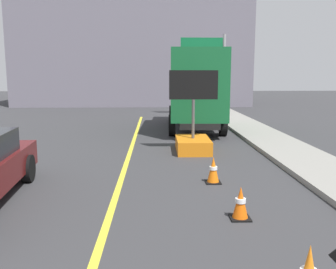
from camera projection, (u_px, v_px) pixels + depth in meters
The scene contains 6 objects.
arrow_board_trailer at pixel (193, 137), 12.36m from camera, with size 1.60×1.81×2.70m.
box_truck at pixel (195, 89), 17.17m from camera, with size 2.67×7.27×3.59m.
highway_guide_sign at pixel (211, 60), 22.84m from camera, with size 2.79×0.18×5.00m.
far_building_block at pixel (134, 49), 32.86m from camera, with size 19.19×9.23×9.54m, color slate.
traffic_cone_mid_lane at pixel (240, 203), 6.58m from camera, with size 0.36×0.36×0.60m.
traffic_cone_far_lane at pixel (213, 170), 8.78m from camera, with size 0.36×0.36×0.64m.
Camera 1 is at (0.85, 1.54, 2.56)m, focal length 39.47 mm.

